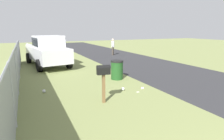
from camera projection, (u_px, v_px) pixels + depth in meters
road_asphalt at (211, 84)px, 8.57m from camera, size 60.00×5.53×0.01m
mailbox at (103, 73)px, 6.14m from camera, size 0.26×0.47×1.33m
pickup_truck at (47, 50)px, 12.51m from camera, size 5.46×2.68×2.09m
trash_bin at (117, 70)px, 9.28m from camera, size 0.63×0.63×0.97m
pedestrian at (113, 46)px, 17.89m from camera, size 0.36×0.46×1.62m
fence_section at (16, 71)px, 6.95m from camera, size 16.29×0.07×1.73m
litter_bag_far_scatter at (44, 91)px, 7.33m from camera, size 0.14×0.14×0.14m
litter_bag_near_hydrant at (123, 89)px, 7.60m from camera, size 0.14×0.14×0.14m
litter_wrapper_by_mailbox at (138, 92)px, 7.43m from camera, size 0.10×0.13×0.01m
litter_cup_midfield_b at (142, 88)px, 7.80m from camera, size 0.10×0.12×0.08m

